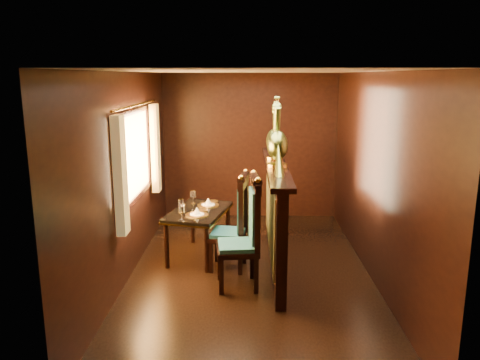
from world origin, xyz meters
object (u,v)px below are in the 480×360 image
Objects in this scene: chair_left at (248,229)px; peacock_left at (278,132)px; dining_table at (199,215)px; chair_right at (237,219)px; peacock_right at (275,130)px.

peacock_left reaches higher than chair_left.
chair_right reaches higher than dining_table.
chair_right is 1.27m from peacock_right.
chair_left is at bearing -128.21° from peacock_left.
dining_table is 1.61× the size of peacock_right.
chair_left is 1.47m from peacock_right.
chair_left is 0.53m from chair_right.
dining_table is 1.48× the size of peacock_left.
chair_left reaches higher than chair_right.
peacock_left is at bearing -90.00° from peacock_right.
dining_table is 1.64m from peacock_left.
peacock_right is (0.49, 0.47, 1.08)m from chair_right.
peacock_left is (1.03, -0.49, 1.18)m from dining_table.
peacock_right is at bearing 64.30° from chair_left.
chair_right is (-0.14, 0.51, -0.04)m from chair_left.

